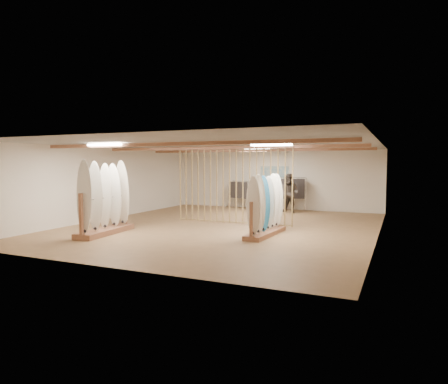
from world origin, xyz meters
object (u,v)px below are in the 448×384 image
at_px(rack_right, 266,215).
at_px(shopper_b, 290,191).
at_px(clothing_rack_a, 241,190).
at_px(rack_left, 105,209).
at_px(shopper_a, 265,192).
at_px(clothing_rack_b, 289,189).

xyz_separation_m(rack_right, shopper_b, (-0.75, 5.72, 0.35)).
relative_size(clothing_rack_a, shopper_b, 0.70).
distance_m(rack_left, rack_right, 4.96).
distance_m(shopper_a, shopper_b, 1.13).
height_order(rack_right, shopper_a, rack_right).
height_order(clothing_rack_a, clothing_rack_b, clothing_rack_b).
distance_m(rack_left, clothing_rack_a, 8.33).
distance_m(clothing_rack_b, shopper_b, 0.78).
bearing_deg(rack_right, shopper_b, 100.96).
bearing_deg(rack_right, clothing_rack_b, 102.05).
bearing_deg(clothing_rack_b, rack_left, -134.51).
bearing_deg(rack_right, clothing_rack_a, 121.04).
xyz_separation_m(clothing_rack_a, shopper_a, (1.68, -1.36, 0.02)).
relative_size(clothing_rack_a, clothing_rack_b, 0.88).
height_order(rack_left, clothing_rack_a, rack_left).
height_order(rack_left, shopper_a, rack_left).
xyz_separation_m(rack_right, clothing_rack_b, (-0.98, 6.46, 0.39)).
height_order(rack_right, clothing_rack_a, rack_right).
xyz_separation_m(clothing_rack_a, clothing_rack_b, (2.40, 0.00, 0.13)).
bearing_deg(clothing_rack_b, clothing_rack_a, 159.43).
bearing_deg(clothing_rack_a, rack_left, -76.72).
relative_size(rack_left, shopper_a, 1.30).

